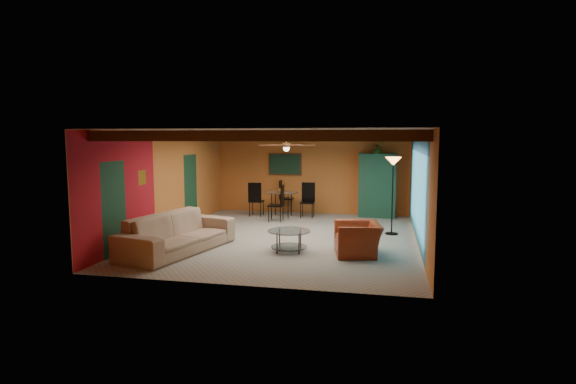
% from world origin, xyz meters
% --- Properties ---
extents(room, '(6.52, 8.01, 2.71)m').
position_xyz_m(room, '(0.00, 0.11, 2.36)').
color(room, gray).
rests_on(room, ground).
extents(sofa, '(1.80, 3.13, 0.86)m').
position_xyz_m(sofa, '(-2.05, -2.00, 0.43)').
color(sofa, '#90735D').
rests_on(sofa, ground).
extents(armchair, '(1.14, 1.25, 0.71)m').
position_xyz_m(armchair, '(1.90, -1.42, 0.35)').
color(armchair, maroon).
rests_on(armchair, ground).
extents(coffee_table, '(1.07, 1.07, 0.49)m').
position_xyz_m(coffee_table, '(0.37, -1.46, 0.25)').
color(coffee_table, silver).
rests_on(coffee_table, ground).
extents(dining_table, '(2.19, 2.19, 1.13)m').
position_xyz_m(dining_table, '(-0.81, 3.02, 0.56)').
color(dining_table, silver).
rests_on(dining_table, ground).
extents(armoire, '(1.17, 0.64, 1.98)m').
position_xyz_m(armoire, '(2.20, 3.70, 0.99)').
color(armoire, maroon).
rests_on(armoire, ground).
extents(floor_lamp, '(0.51, 0.51, 2.06)m').
position_xyz_m(floor_lamp, '(2.65, 0.95, 1.03)').
color(floor_lamp, black).
rests_on(floor_lamp, ground).
extents(ceiling_fan, '(1.50, 1.50, 0.44)m').
position_xyz_m(ceiling_fan, '(0.00, 0.00, 2.36)').
color(ceiling_fan, '#472614').
rests_on(ceiling_fan, ceiling).
extents(painting, '(1.05, 0.03, 0.65)m').
position_xyz_m(painting, '(-0.90, 3.96, 1.65)').
color(painting, black).
rests_on(painting, wall_back).
extents(potted_plant, '(0.44, 0.39, 0.45)m').
position_xyz_m(potted_plant, '(2.20, 3.70, 2.21)').
color(potted_plant, '#26661E').
rests_on(potted_plant, armoire).
extents(vase, '(0.20, 0.20, 0.18)m').
position_xyz_m(vase, '(-0.81, 3.02, 1.22)').
color(vase, orange).
rests_on(vase, dining_table).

